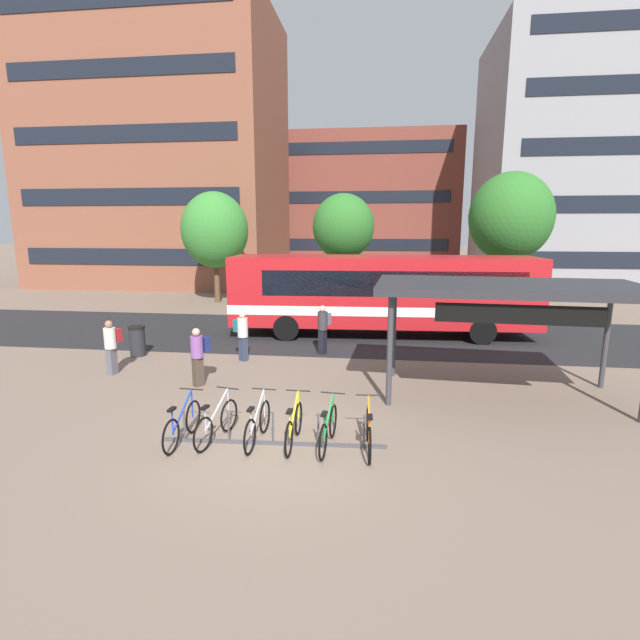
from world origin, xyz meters
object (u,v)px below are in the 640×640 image
parked_bicycle_yellow_3 (294,427)px  parked_bicycle_orange_5 (369,432)px  street_tree_2 (511,217)px  city_bus (381,292)px  transit_shelter (508,291)px  trash_bin (137,341)px  parked_bicycle_silver_2 (258,425)px  commuter_teal_pack_2 (242,332)px  street_tree_1 (343,227)px  parked_bicycle_blue_0 (183,425)px  commuter_grey_pack_3 (323,326)px  parked_bicycle_silver_1 (217,423)px  commuter_red_pack_1 (111,343)px  parked_bicycle_green_4 (328,430)px  commuter_navy_pack_0 (198,353)px  street_tree_0 (215,230)px

parked_bicycle_yellow_3 → parked_bicycle_orange_5: (1.51, -0.08, 0.00)m
parked_bicycle_yellow_3 → street_tree_2: street_tree_2 is taller
city_bus → transit_shelter: 7.48m
trash_bin → parked_bicycle_silver_2: bearing=-46.0°
commuter_teal_pack_2 → street_tree_1: street_tree_1 is taller
street_tree_1 → parked_bicycle_blue_0: bearing=-96.6°
parked_bicycle_silver_2 → street_tree_2: 18.30m
parked_bicycle_orange_5 → commuter_grey_pack_3: bearing=10.4°
parked_bicycle_blue_0 → commuter_grey_pack_3: (2.02, 7.26, 0.60)m
parked_bicycle_silver_2 → commuter_grey_pack_3: bearing=-1.2°
parked_bicycle_blue_0 → trash_bin: trash_bin is taller
commuter_grey_pack_3 → trash_bin: size_ratio=1.66×
parked_bicycle_silver_1 → street_tree_2: 18.74m
parked_bicycle_yellow_3 → commuter_red_pack_1: size_ratio=1.05×
parked_bicycle_green_4 → transit_shelter: size_ratio=0.26×
parked_bicycle_silver_2 → street_tree_1: size_ratio=0.28×
parked_bicycle_yellow_3 → commuter_grey_pack_3: (-0.26, 7.06, 0.60)m
commuter_navy_pack_0 → commuter_grey_pack_3: commuter_grey_pack_3 is taller
transit_shelter → street_tree_2: size_ratio=0.96×
parked_bicycle_yellow_3 → commuter_red_pack_1: bearing=58.3°
parked_bicycle_silver_1 → commuter_red_pack_1: (-4.64, 3.99, 0.56)m
commuter_navy_pack_0 → commuter_red_pack_1: bearing=-65.8°
parked_bicycle_green_4 → commuter_teal_pack_2: size_ratio=1.04×
commuter_red_pack_1 → parked_bicycle_orange_5: bearing=75.9°
parked_bicycle_silver_2 → street_tree_2: (8.59, 15.54, 4.42)m
commuter_navy_pack_0 → parked_bicycle_orange_5: bearing=92.4°
parked_bicycle_silver_1 → transit_shelter: transit_shelter is taller
city_bus → commuter_teal_pack_2: city_bus is taller
parked_bicycle_silver_1 → parked_bicycle_silver_2: size_ratio=0.99×
street_tree_2 → city_bus: bearing=-138.7°
city_bus → parked_bicycle_green_4: (-0.98, -10.19, -1.39)m
transit_shelter → city_bus: bearing=119.0°
transit_shelter → street_tree_0: size_ratio=1.06×
parked_bicycle_blue_0 → parked_bicycle_green_4: 2.99m
parked_bicycle_orange_5 → commuter_teal_pack_2: bearing=32.3°
parked_bicycle_silver_1 → parked_bicycle_orange_5: size_ratio=0.99×
commuter_grey_pack_3 → commuter_teal_pack_2: bearing=-39.8°
commuter_grey_pack_3 → street_tree_1: 10.03m
street_tree_0 → street_tree_1: (7.43, -1.14, 0.18)m
parked_bicycle_silver_1 → commuter_red_pack_1: bearing=60.7°
parked_bicycle_yellow_3 → street_tree_2: bearing=-26.0°
parked_bicycle_green_4 → parked_bicycle_orange_5: (0.81, -0.04, 0.00)m
parked_bicycle_silver_2 → commuter_navy_pack_0: bearing=40.5°
commuter_red_pack_1 → commuter_grey_pack_3: 6.75m
parked_bicycle_silver_1 → commuter_teal_pack_2: size_ratio=1.03×
parked_bicycle_silver_1 → commuter_grey_pack_3: 7.24m
parked_bicycle_green_4 → street_tree_0: (-8.48, 17.70, 3.76)m
city_bus → parked_bicycle_blue_0: city_bus is taller
commuter_teal_pack_2 → city_bus: bearing=80.3°
parked_bicycle_blue_0 → street_tree_0: bearing=19.5°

